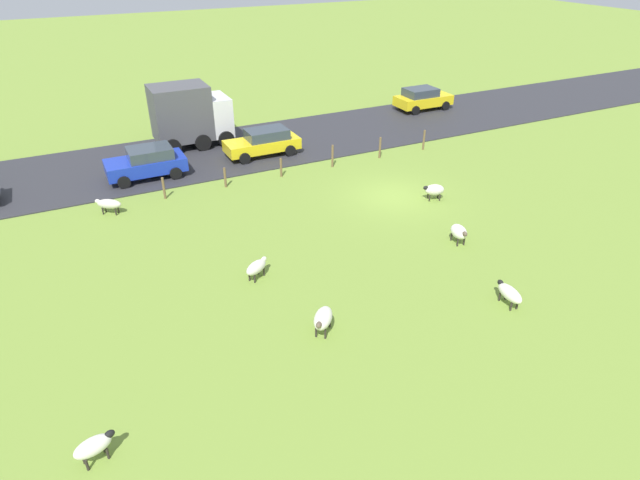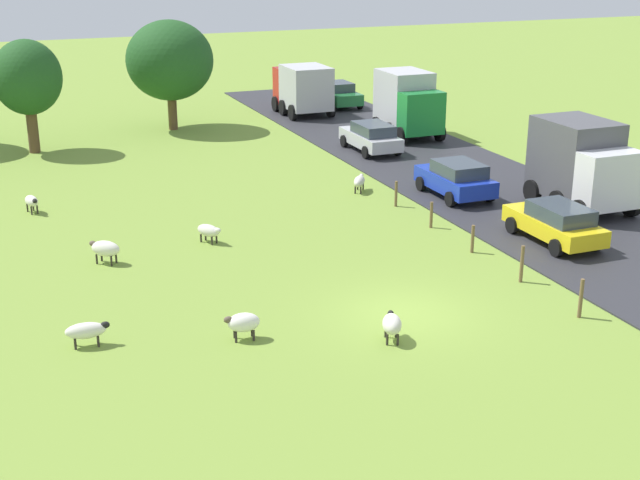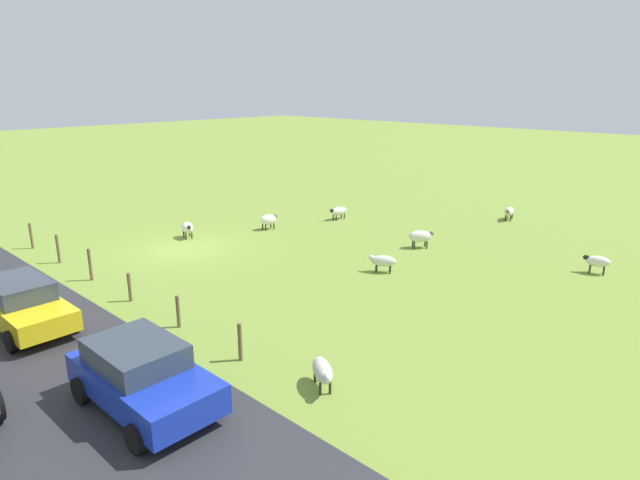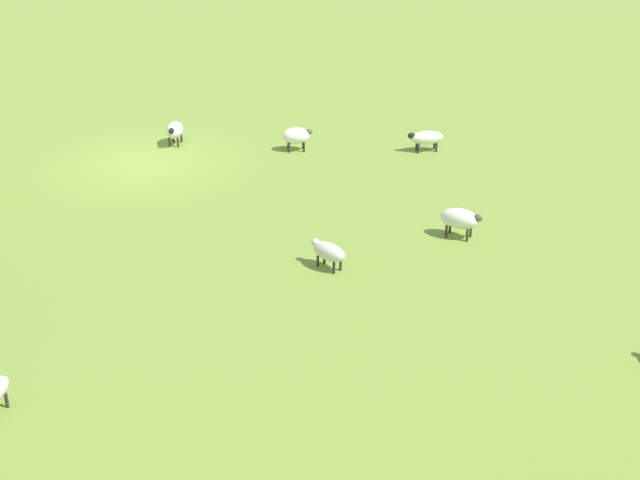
# 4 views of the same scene
# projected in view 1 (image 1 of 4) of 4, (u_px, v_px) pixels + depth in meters

# --- Properties ---
(ground_plane) EXTENTS (160.00, 160.00, 0.00)m
(ground_plane) POSITION_uv_depth(u_px,v_px,m) (393.00, 196.00, 26.22)
(ground_plane) COLOR olive
(road_strip) EXTENTS (8.00, 80.00, 0.06)m
(road_strip) POSITION_uv_depth(u_px,v_px,m) (308.00, 137.00, 33.83)
(road_strip) COLOR #2D2D33
(road_strip) RESTS_ON ground_plane
(sheep_0) EXTENTS (1.26, 0.56, 0.71)m
(sheep_0) POSITION_uv_depth(u_px,v_px,m) (509.00, 293.00, 18.30)
(sheep_0) COLOR silver
(sheep_0) RESTS_ON ground_plane
(sheep_1) EXTENTS (0.83, 1.10, 0.79)m
(sheep_1) POSITION_uv_depth(u_px,v_px,m) (434.00, 190.00, 25.64)
(sheep_1) COLOR silver
(sheep_1) RESTS_ON ground_plane
(sheep_2) EXTENTS (1.02, 1.21, 0.72)m
(sheep_2) POSITION_uv_depth(u_px,v_px,m) (109.00, 204.00, 24.36)
(sheep_2) COLOR beige
(sheep_2) RESTS_ON ground_plane
(sheep_3) EXTENTS (0.92, 1.12, 0.70)m
(sheep_3) POSITION_uv_depth(u_px,v_px,m) (257.00, 267.00, 19.74)
(sheep_3) COLOR silver
(sheep_3) RESTS_ON ground_plane
(sheep_5) EXTENTS (0.66, 1.07, 0.74)m
(sheep_5) POSITION_uv_depth(u_px,v_px,m) (94.00, 446.00, 12.77)
(sheep_5) COLOR silver
(sheep_5) RESTS_ON ground_plane
(sheep_6) EXTENTS (1.07, 0.68, 0.81)m
(sheep_6) POSITION_uv_depth(u_px,v_px,m) (459.00, 232.00, 22.00)
(sheep_6) COLOR white
(sheep_6) RESTS_ON ground_plane
(sheep_7) EXTENTS (1.17, 1.13, 0.83)m
(sheep_7) POSITION_uv_depth(u_px,v_px,m) (323.00, 318.00, 16.97)
(sheep_7) COLOR silver
(sheep_7) RESTS_ON ground_plane
(fence_post_0) EXTENTS (0.12, 0.12, 1.21)m
(fence_post_0) POSITION_uv_depth(u_px,v_px,m) (424.00, 140.00, 31.67)
(fence_post_0) COLOR brown
(fence_post_0) RESTS_ON ground_plane
(fence_post_1) EXTENTS (0.12, 0.12, 1.24)m
(fence_post_1) POSITION_uv_depth(u_px,v_px,m) (380.00, 148.00, 30.47)
(fence_post_1) COLOR brown
(fence_post_1) RESTS_ON ground_plane
(fence_post_2) EXTENTS (0.12, 0.12, 1.27)m
(fence_post_2) POSITION_uv_depth(u_px,v_px,m) (332.00, 156.00, 29.27)
(fence_post_2) COLOR brown
(fence_post_2) RESTS_ON ground_plane
(fence_post_3) EXTENTS (0.12, 0.12, 1.04)m
(fence_post_3) POSITION_uv_depth(u_px,v_px,m) (281.00, 167.00, 28.13)
(fence_post_3) COLOR brown
(fence_post_3) RESTS_ON ground_plane
(fence_post_4) EXTENTS (0.12, 0.12, 1.05)m
(fence_post_4) POSITION_uv_depth(u_px,v_px,m) (225.00, 178.00, 26.94)
(fence_post_4) COLOR brown
(fence_post_4) RESTS_ON ground_plane
(fence_post_5) EXTENTS (0.12, 0.12, 1.10)m
(fence_post_5) POSITION_uv_depth(u_px,v_px,m) (164.00, 188.00, 25.74)
(fence_post_5) COLOR brown
(fence_post_5) RESTS_ON ground_plane
(truck_2) EXTENTS (2.82, 4.48, 3.64)m
(truck_2) POSITION_uv_depth(u_px,v_px,m) (189.00, 114.00, 31.62)
(truck_2) COLOR white
(truck_2) RESTS_ON road_strip
(car_0) EXTENTS (2.12, 4.12, 1.56)m
(car_0) POSITION_uv_depth(u_px,v_px,m) (422.00, 98.00, 38.80)
(car_0) COLOR yellow
(car_0) RESTS_ON road_strip
(car_1) EXTENTS (2.14, 4.03, 1.58)m
(car_1) POSITION_uv_depth(u_px,v_px,m) (147.00, 162.00, 27.82)
(car_1) COLOR #1933B2
(car_1) RESTS_ON road_strip
(car_4) EXTENTS (1.96, 4.27, 1.50)m
(car_4) POSITION_uv_depth(u_px,v_px,m) (263.00, 142.00, 30.69)
(car_4) COLOR yellow
(car_4) RESTS_ON road_strip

